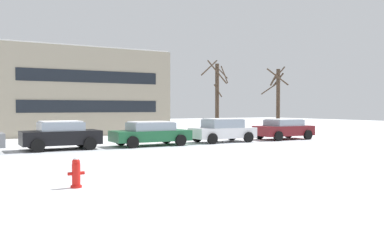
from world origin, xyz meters
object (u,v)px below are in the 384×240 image
Objects in this scene: fire_hydrant at (76,172)px; parked_car_maroon at (284,129)px; parked_car_black at (61,135)px; parked_car_white at (223,130)px; parked_car_green at (151,133)px.

parked_car_maroon reaches higher than fire_hydrant.
parked_car_black reaches higher than parked_car_maroon.
parked_car_maroon is at bearing -0.75° from parked_car_white.
parked_car_black is 14.56m from parked_car_maroon.
parked_car_black is 0.88× the size of parked_car_green.
fire_hydrant is at bearing -137.65° from parked_car_white.
parked_car_green is 9.71m from parked_car_maroon.
parked_car_black reaches higher than fire_hydrant.
parked_car_green is at bearing 57.55° from fire_hydrant.
parked_car_white is (11.43, 10.42, 0.34)m from fire_hydrant.
parked_car_green is at bearing -179.12° from parked_car_white.
parked_car_maroon is (14.56, -0.20, -0.03)m from parked_car_black.
parked_car_white reaches higher than parked_car_green.
parked_car_white is at bearing 42.35° from fire_hydrant.
parked_car_green is (6.58, 10.34, 0.30)m from fire_hydrant.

